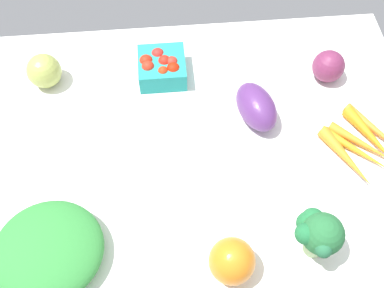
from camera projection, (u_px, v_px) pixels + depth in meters
The scene contains 9 objects.
tablecloth at pixel (192, 151), 98.13cm from camera, with size 104.00×76.00×2.00cm, color white.
bell_pepper_orange at pixel (232, 261), 79.48cm from camera, with size 8.39×8.39×9.17cm, color orange.
heirloom_tomato_green at pixel (44, 71), 103.88cm from camera, with size 7.98×7.98×7.98cm, color #9EAA4F.
red_onion_near_basket at pixel (328, 66), 104.94cm from camera, with size 7.54×7.54×7.54cm, color #6F284C.
berry_basket at pixel (162, 67), 105.74cm from camera, with size 11.01×11.01×6.38cm.
leafy_greens_clump at pixel (48, 251), 81.75cm from camera, with size 19.84×20.48×6.71cm, color #308437.
carrot_bunch at pixel (363, 144), 96.42cm from camera, with size 19.33×21.68×2.92cm.
broccoli_head at pixel (318, 233), 79.31cm from camera, with size 8.90×9.62×11.80cm.
eggplant at pixel (256, 107), 98.52cm from camera, with size 12.84×7.76×7.76cm, color #562D6D.
Camera 1 is at (-4.48, -50.64, 84.94)cm, focal length 41.99 mm.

